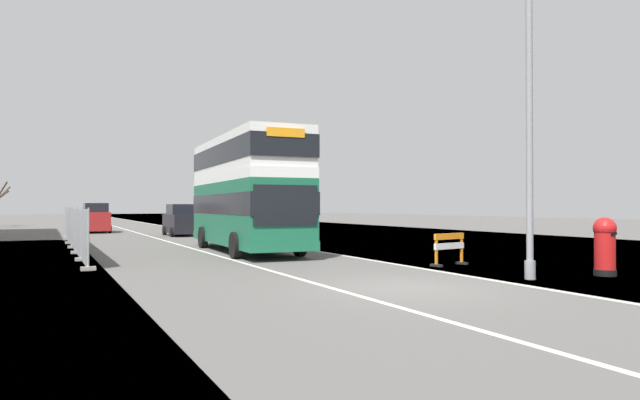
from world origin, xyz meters
name	(u,v)px	position (x,y,z in m)	size (l,w,h in m)	color
ground	(424,288)	(0.61, 0.09, -0.05)	(140.00, 280.00, 0.10)	#565451
double_decker_bus	(246,191)	(0.10, 12.16, 2.62)	(3.23, 10.38, 4.92)	#196042
lamppost_foreground	(529,134)	(3.94, -0.16, 3.92)	(0.29, 0.70, 8.31)	gray
red_pillar_postbox	(605,244)	(6.45, -0.52, 0.91)	(0.62, 0.62, 1.66)	black
roadworks_barrier	(449,246)	(4.28, 3.61, 0.64)	(1.47, 0.70, 1.07)	orange
construction_site_fence	(73,229)	(-6.59, 17.50, 0.92)	(0.44, 20.60, 1.92)	#A8AAAD
car_oncoming_near	(182,221)	(0.45, 26.46, 0.99)	(1.98, 3.98, 2.10)	black
car_receding_mid	(96,219)	(-4.32, 33.75, 1.04)	(1.94, 4.18, 2.19)	maroon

